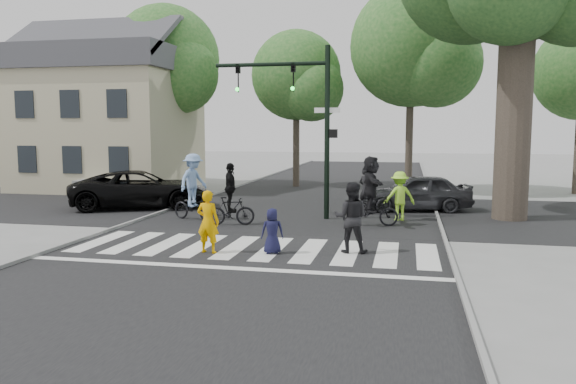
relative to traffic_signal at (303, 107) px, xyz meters
name	(u,v)px	position (x,y,z in m)	size (l,w,h in m)	color
ground	(243,257)	(-0.35, -6.20, -3.90)	(120.00, 120.00, 0.00)	gray
road_stem	(286,223)	(-0.35, -1.20, -3.90)	(10.00, 70.00, 0.01)	black
road_cross	(302,210)	(-0.35, 1.80, -3.89)	(70.00, 10.00, 0.01)	black
curb_left	(147,217)	(-5.40, -1.20, -3.85)	(0.10, 70.00, 0.10)	gray
curb_right	(441,227)	(4.70, -1.20, -3.85)	(0.10, 70.00, 0.10)	gray
crosswalk	(251,251)	(-0.35, -5.54, -3.89)	(10.00, 3.85, 0.01)	silver
traffic_signal	(303,107)	(0.00, 0.00, 0.00)	(4.45, 0.29, 6.00)	black
bg_tree_0	(90,75)	(-14.09, 9.80, 2.24)	(5.46, 5.20, 8.97)	brown
bg_tree_1	(169,63)	(-9.06, 9.28, 2.75)	(6.09, 5.80, 9.80)	brown
bg_tree_2	(300,79)	(-2.11, 10.42, 1.88)	(5.04, 4.80, 8.40)	brown
bg_tree_3	(418,50)	(3.95, 9.07, 3.04)	(6.30, 6.00, 10.20)	brown
house	(109,116)	(-11.85, 7.78, -0.10)	(8.40, 8.10, 8.82)	#BCB28E
pedestrian_woman	(208,222)	(-1.35, -5.99, -3.09)	(0.59, 0.39, 1.63)	#EFA600
pedestrian_child	(272,231)	(0.28, -5.74, -3.31)	(0.57, 0.37, 1.18)	#151535
pedestrian_adult	(351,218)	(2.22, -5.17, -2.99)	(0.89, 0.69, 1.83)	black
cyclist_left	(194,192)	(-3.62, -1.23, -2.90)	(1.93, 1.36, 2.31)	black
cyclist_mid	(230,200)	(-2.07, -1.90, -3.06)	(1.64, 1.03, 2.06)	black
cyclist_right	(371,195)	(2.45, -1.11, -2.88)	(1.89, 1.76, 2.29)	black
car_suv	(141,189)	(-6.82, 1.18, -3.15)	(2.50, 5.41, 1.50)	black
car_grey	(416,192)	(3.95, 2.71, -3.19)	(1.68, 4.19, 1.43)	#2E2F32
bystander_hivis	(399,196)	(3.36, 0.21, -3.05)	(1.10, 0.63, 1.70)	#B0FF38
bystander_dark	(366,189)	(2.05, 2.21, -3.05)	(0.62, 0.41, 1.70)	black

